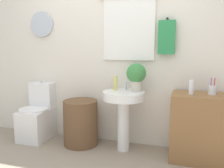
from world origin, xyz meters
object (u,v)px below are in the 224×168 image
object	(u,v)px
wooden_cabinet	(200,128)
soap_bottle	(115,83)
pedestal_sink	(123,106)
toothbrush_cup	(212,90)
lotion_bottle	(191,87)
laundry_hamper	(81,123)
toilet	(38,117)
potted_plant	(136,75)

from	to	relation	value
wooden_cabinet	soap_bottle	bearing A→B (deg)	177.16
pedestal_sink	toothbrush_cup	xyz separation A→B (m)	(1.00, 0.02, 0.25)
pedestal_sink	lotion_bottle	xyz separation A→B (m)	(0.78, -0.04, 0.28)
toothbrush_cup	laundry_hamper	bearing A→B (deg)	-179.27
laundry_hamper	soap_bottle	size ratio (longest dim) A/B	3.30
lotion_bottle	toilet	bearing A→B (deg)	177.92
potted_plant	wooden_cabinet	bearing A→B (deg)	-4.58
potted_plant	lotion_bottle	size ratio (longest dim) A/B	2.12
wooden_cabinet	soap_bottle	xyz separation A→B (m)	(-1.01, 0.05, 0.45)
laundry_hamper	pedestal_sink	size ratio (longest dim) A/B	0.79
toothbrush_cup	pedestal_sink	bearing A→B (deg)	-178.85
laundry_hamper	wooden_cabinet	world-z (taller)	wooden_cabinet
toilet	wooden_cabinet	distance (m)	2.14
pedestal_sink	soap_bottle	world-z (taller)	soap_bottle
toothbrush_cup	toilet	bearing A→B (deg)	179.66
potted_plant	lotion_bottle	bearing A→B (deg)	-8.89
toilet	laundry_hamper	size ratio (longest dim) A/B	1.34
toilet	pedestal_sink	bearing A→B (deg)	-1.54
potted_plant	pedestal_sink	bearing A→B (deg)	-156.80
toilet	potted_plant	world-z (taller)	potted_plant
laundry_hamper	pedestal_sink	xyz separation A→B (m)	(0.58, 0.00, 0.27)
pedestal_sink	soap_bottle	size ratio (longest dim) A/B	4.15
laundry_hamper	wooden_cabinet	bearing A→B (deg)	0.00
toilet	potted_plant	bearing A→B (deg)	1.09
toilet	toothbrush_cup	xyz separation A→B (m)	(2.25, -0.01, 0.52)
toilet	toothbrush_cup	size ratio (longest dim) A/B	4.28
toilet	laundry_hamper	distance (m)	0.67
laundry_hamper	soap_bottle	distance (m)	0.71
pedestal_sink	lotion_bottle	world-z (taller)	lotion_bottle
toilet	wooden_cabinet	size ratio (longest dim) A/B	1.04
toilet	pedestal_sink	distance (m)	1.28
wooden_cabinet	toothbrush_cup	bearing A→B (deg)	10.33
pedestal_sink	toilet	bearing A→B (deg)	178.46
wooden_cabinet	toothbrush_cup	distance (m)	0.45
pedestal_sink	wooden_cabinet	distance (m)	0.91
toothbrush_cup	lotion_bottle	bearing A→B (deg)	-164.75
laundry_hamper	toilet	bearing A→B (deg)	177.13
laundry_hamper	potted_plant	world-z (taller)	potted_plant
pedestal_sink	wooden_cabinet	world-z (taller)	wooden_cabinet
lotion_bottle	toothbrush_cup	distance (m)	0.23
laundry_hamper	wooden_cabinet	size ratio (longest dim) A/B	0.77
wooden_cabinet	potted_plant	distance (m)	0.94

